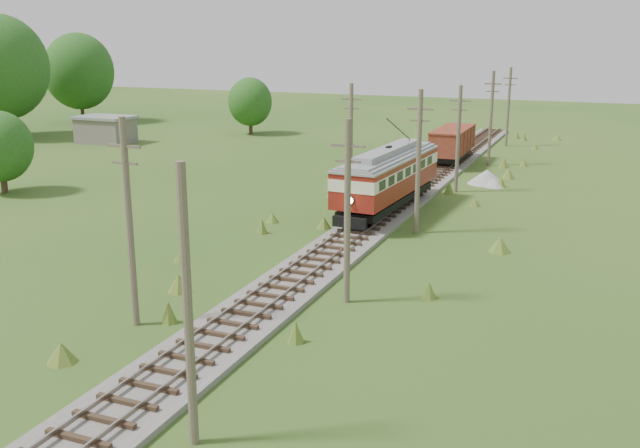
% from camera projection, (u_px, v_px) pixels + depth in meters
% --- Properties ---
extents(railbed_main, '(3.60, 96.00, 0.57)m').
position_uv_depth(railbed_main, '(382.00, 214.00, 48.99)').
color(railbed_main, '#605B54').
rests_on(railbed_main, ground).
extents(streetcar, '(3.87, 13.61, 6.18)m').
position_uv_depth(streetcar, '(388.00, 174.00, 49.39)').
color(streetcar, black).
rests_on(streetcar, ground).
extents(gondola, '(2.93, 8.81, 2.92)m').
position_uv_depth(gondola, '(453.00, 142.00, 68.46)').
color(gondola, black).
rests_on(gondola, ground).
extents(gravel_pile, '(3.31, 3.51, 1.20)m').
position_uv_depth(gravel_pile, '(488.00, 178.00, 59.68)').
color(gravel_pile, gray).
rests_on(gravel_pile, ground).
extents(utility_pole_r_1, '(0.30, 0.30, 8.80)m').
position_uv_depth(utility_pole_r_1, '(188.00, 310.00, 20.85)').
color(utility_pole_r_1, brown).
rests_on(utility_pole_r_1, ground).
extents(utility_pole_r_2, '(1.60, 0.30, 8.60)m').
position_uv_depth(utility_pole_r_2, '(347.00, 211.00, 32.39)').
color(utility_pole_r_2, brown).
rests_on(utility_pole_r_2, ground).
extents(utility_pole_r_3, '(1.60, 0.30, 9.00)m').
position_uv_depth(utility_pole_r_3, '(418.00, 161.00, 43.99)').
color(utility_pole_r_3, brown).
rests_on(utility_pole_r_3, ground).
extents(utility_pole_r_4, '(1.60, 0.30, 8.40)m').
position_uv_depth(utility_pole_r_4, '(458.00, 138.00, 55.76)').
color(utility_pole_r_4, brown).
rests_on(utility_pole_r_4, ground).
extents(utility_pole_r_5, '(1.60, 0.30, 8.90)m').
position_uv_depth(utility_pole_r_5, '(491.00, 118.00, 67.17)').
color(utility_pole_r_5, brown).
rests_on(utility_pole_r_5, ground).
extents(utility_pole_r_6, '(1.60, 0.30, 8.70)m').
position_uv_depth(utility_pole_r_6, '(508.00, 106.00, 78.88)').
color(utility_pole_r_6, brown).
rests_on(utility_pole_r_6, ground).
extents(utility_pole_l_a, '(1.60, 0.30, 9.00)m').
position_uv_depth(utility_pole_l_a, '(129.00, 222.00, 29.73)').
color(utility_pole_l_a, brown).
rests_on(utility_pole_l_a, ground).
extents(utility_pole_l_b, '(1.60, 0.30, 8.60)m').
position_uv_depth(utility_pole_l_b, '(351.00, 138.00, 54.91)').
color(utility_pole_l_b, brown).
rests_on(utility_pole_l_b, ground).
extents(tree_left_4, '(11.34, 11.34, 14.61)m').
position_uv_depth(tree_left_4, '(0.00, 67.00, 84.57)').
color(tree_left_4, '#38281C').
rests_on(tree_left_4, ground).
extents(tree_left_5, '(9.66, 9.66, 12.44)m').
position_uv_depth(tree_left_5, '(79.00, 71.00, 99.92)').
color(tree_left_5, '#38281C').
rests_on(tree_left_5, ground).
extents(tree_mid_a, '(5.46, 5.46, 7.03)m').
position_uv_depth(tree_mid_a, '(250.00, 102.00, 88.66)').
color(tree_mid_a, '#38281C').
rests_on(tree_mid_a, ground).
extents(tree_mid_c, '(5.04, 5.04, 6.49)m').
position_uv_depth(tree_mid_c, '(0.00, 147.00, 55.51)').
color(tree_mid_c, '#38281C').
rests_on(tree_mid_c, ground).
extents(shed, '(6.40, 4.40, 3.10)m').
position_uv_depth(shed, '(106.00, 129.00, 82.08)').
color(shed, slate).
rests_on(shed, ground).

